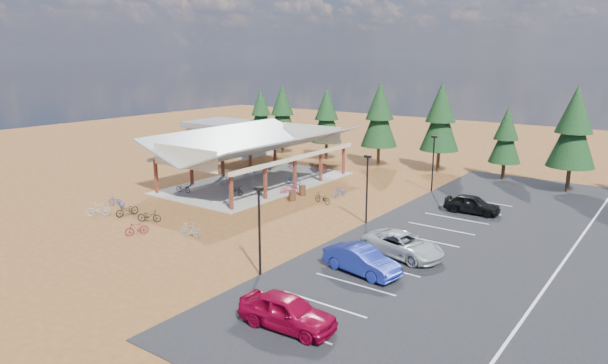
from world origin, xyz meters
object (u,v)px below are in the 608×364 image
Objects in this scene: bike_2 at (251,170)px; bike_9 at (98,209)px; outbuilding at (230,137)px; bike_3 at (292,163)px; bike_12 at (149,216)px; car_1 at (362,260)px; lamp_post_1 at (367,184)px; bike_5 at (252,184)px; bike_6 at (293,180)px; trash_bin_1 at (302,190)px; bike_14 at (340,192)px; car_2 at (403,245)px; bike_1 at (224,181)px; bike_10 at (117,201)px; bike_16 at (322,198)px; bike_pavilion at (256,144)px; car_0 at (287,311)px; bike_11 at (137,228)px; bike_0 at (183,188)px; bike_8 at (127,210)px; lamp_post_0 at (259,225)px; bike_7 at (321,167)px; car_4 at (472,204)px; bike_15 at (289,189)px; trash_bin_0 at (292,196)px; bike_4 at (236,190)px; bike_13 at (190,230)px.

bike_2 is 18.05m from bike_9.
outbuilding is 6.71× the size of bike_3.
car_1 reaches higher than bike_12.
lamp_post_1 is 2.83× the size of bike_12.
bike_6 reaches higher than bike_5.
bike_14 is (2.96, 1.61, -0.01)m from trash_bin_1.
lamp_post_1 is (29.00, -16.00, 0.95)m from outbuilding.
car_2 reaches higher than bike_3.
bike_1 is 10.36m from bike_10.
bike_16 is at bearing 52.52° from car_1.
bike_pavilion is 10.67× the size of bike_9.
car_2 is (0.20, 11.32, -0.07)m from car_0.
outbuilding is 32.85m from bike_11.
car_0 is at bearing -138.78° from bike_12.
bike_12 is at bearing -164.35° from bike_5.
bike_2 reaches higher than bike_0.
bike_5 is 13.85m from bike_9.
bike_12 is (2.66, -0.01, -0.01)m from bike_8.
trash_bin_1 is at bearing -134.49° from bike_6.
bike_5 is 0.82× the size of bike_12.
lamp_post_0 is 3.03× the size of bike_7.
bike_1 is (12.65, -14.10, -1.38)m from outbuilding.
bike_pavilion is at bearing 94.04° from car_4.
bike_11 is 18.12m from car_2.
bike_3 reaches higher than bike_15.
bike_15 reaches higher than bike_14.
bike_8 is at bearing -164.11° from bike_1.
car_0 is (5.02, -3.94, -2.14)m from lamp_post_0.
bike_16 is (-0.01, -2.77, 0.01)m from bike_14.
bike_14 is at bearing -63.78° from bike_0.
car_0 reaches higher than bike_3.
lamp_post_1 is 2.83× the size of bike_1.
bike_12 is 0.43× the size of car_4.
car_1 is (22.16, 2.20, 0.27)m from bike_9.
trash_bin_0 is 0.19× the size of car_1.
bike_2 is at bearing 157.48° from lamp_post_1.
bike_5 is (15.44, -13.39, -1.48)m from outbuilding.
lamp_post_0 is 1.10× the size of car_0.
bike_0 reaches higher than bike_10.
bike_12 is 16.52m from bike_14.
bike_3 is (-0.34, 10.90, -0.05)m from bike_1.
bike_6 is 18.09m from bike_11.
bike_2 is (-17.89, 7.41, -2.41)m from lamp_post_1.
bike_11 is (3.55, -16.73, -3.33)m from bike_pavilion.
trash_bin_0 is at bearing -73.28° from bike_0.
bike_7 is at bearing -37.59° from bike_15.
outbuilding is 21.27m from bike_0.
bike_4 is at bearing -141.96° from trash_bin_1.
bike_14 is (2.50, 15.21, -0.05)m from bike_13.
bike_15 reaches higher than bike_8.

